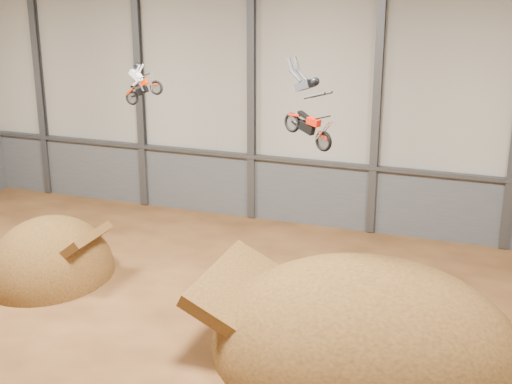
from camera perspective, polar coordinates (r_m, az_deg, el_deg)
floor at (r=26.26m, az=-4.72°, el=-13.35°), size 40.00×40.00×0.00m
back_wall at (r=37.19m, az=4.62°, el=7.64°), size 40.00×0.10×14.00m
lower_band_back at (r=38.38m, az=4.39°, el=-0.12°), size 39.80×0.18×3.50m
steel_rail at (r=37.72m, az=4.39°, el=2.42°), size 39.80×0.35×0.20m
steel_column_0 at (r=44.32m, az=-16.96°, el=8.59°), size 0.40×0.36×13.90m
steel_column_1 at (r=40.74m, az=-9.29°, el=8.37°), size 0.40×0.36×13.90m
steel_column_2 at (r=38.00m, az=-0.36°, el=7.92°), size 0.40×0.36×13.90m
steel_column_3 at (r=36.28m, az=9.66°, el=7.19°), size 0.40×0.36×13.90m
takeoff_ramp at (r=33.89m, az=-16.09°, el=-6.49°), size 5.51×6.36×5.51m
landing_ramp at (r=27.00m, az=8.66°, el=-12.56°), size 11.48×10.16×6.62m
fmx_rider_a at (r=28.97m, az=-8.80°, el=8.92°), size 2.36×0.84×2.23m
fmx_rider_b at (r=25.43m, az=4.03°, el=7.00°), size 3.67×2.45×3.36m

